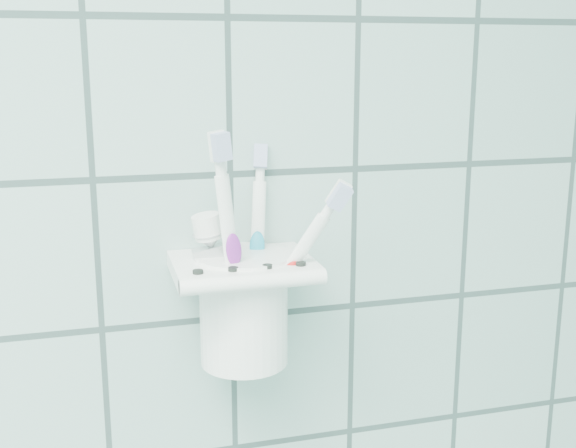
# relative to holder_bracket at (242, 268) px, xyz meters

# --- Properties ---
(holder_bracket) EXTENTS (0.13, 0.11, 0.04)m
(holder_bracket) POSITION_rel_holder_bracket_xyz_m (0.00, 0.00, 0.00)
(holder_bracket) COLOR white
(holder_bracket) RESTS_ON wall_back
(cup) EXTENTS (0.09, 0.09, 0.11)m
(cup) POSITION_rel_holder_bracket_xyz_m (0.00, 0.00, -0.04)
(cup) COLOR white
(cup) RESTS_ON holder_bracket
(toothbrush_pink) EXTENTS (0.04, 0.03, 0.22)m
(toothbrush_pink) POSITION_rel_holder_bracket_xyz_m (-0.00, -0.01, 0.02)
(toothbrush_pink) COLOR white
(toothbrush_pink) RESTS_ON cup
(toothbrush_blue) EXTENTS (0.04, 0.06, 0.20)m
(toothbrush_blue) POSITION_rel_holder_bracket_xyz_m (0.01, -0.00, 0.02)
(toothbrush_blue) COLOR white
(toothbrush_blue) RESTS_ON cup
(toothbrush_orange) EXTENTS (0.09, 0.06, 0.20)m
(toothbrush_orange) POSITION_rel_holder_bracket_xyz_m (-0.01, 0.00, 0.02)
(toothbrush_orange) COLOR white
(toothbrush_orange) RESTS_ON cup
(toothpaste_tube) EXTENTS (0.05, 0.03, 0.15)m
(toothpaste_tube) POSITION_rel_holder_bracket_xyz_m (-0.01, 0.01, -0.01)
(toothpaste_tube) COLOR silver
(toothpaste_tube) RESTS_ON cup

